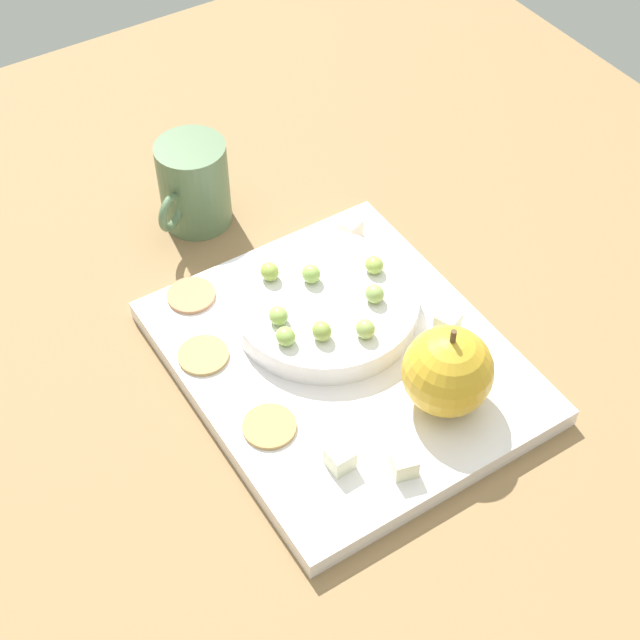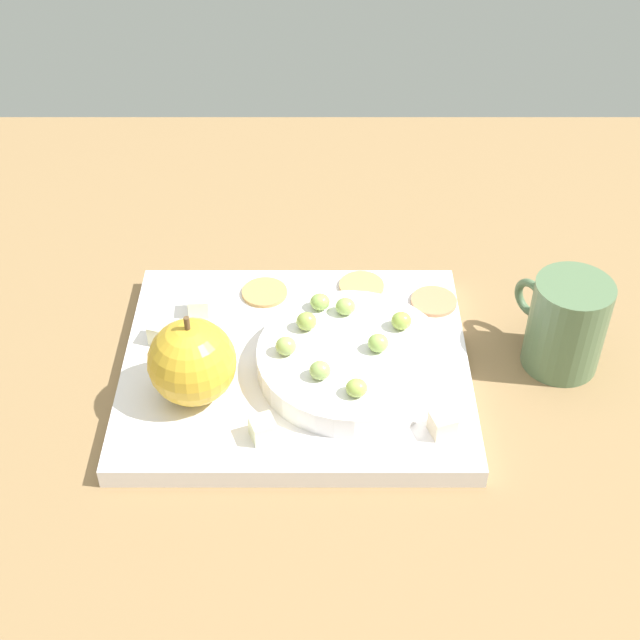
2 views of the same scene
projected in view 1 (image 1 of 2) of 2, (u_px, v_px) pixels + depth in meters
The scene contains 21 objects.
table at pixel (350, 358), 92.02cm from camera, with size 123.44×107.32×4.60cm, color olive.
platter at pixel (343, 361), 87.46cm from camera, with size 32.52×27.40×1.95cm, color white.
serving_dish at pixel (325, 304), 89.27cm from camera, with size 17.53×17.53×2.38cm, color white.
apple_whole at pixel (448, 371), 80.39cm from camera, with size 7.85×7.85×7.85cm, color gold.
apple_stem at pixel (453, 336), 77.02cm from camera, with size 0.50×0.50×1.20cm, color brown.
cheese_cube_0 at pixel (350, 228), 96.51cm from camera, with size 2.01×2.01×2.01cm, color #F9E3BE.
cheese_cube_1 at pixel (404, 464), 77.69cm from camera, with size 2.01×2.01×2.01cm, color #ECE9C0.
cheese_cube_2 at pixel (448, 322), 88.01cm from camera, with size 2.01×2.01×2.01cm, color #EEF4C6.
cheese_cube_3 at pixel (340, 458), 78.06cm from camera, with size 2.01×2.01×2.01cm, color #F2F0C9.
cracker_0 at pixel (191, 295), 91.40cm from camera, with size 4.66×4.66×0.40cm, color tan.
cracker_1 at pixel (203, 355), 86.42cm from camera, with size 4.66×4.66×0.40cm, color tan.
cracker_2 at pixel (269, 426), 81.16cm from camera, with size 4.66×4.66×0.40cm, color tan.
grape_0 at pixel (270, 272), 89.26cm from camera, with size 1.91×1.72×1.72cm, color #9CB64A.
grape_1 at pixel (365, 329), 84.46cm from camera, with size 1.91×1.72×1.76cm, color #99B25B.
grape_2 at pixel (278, 316), 85.59cm from camera, with size 1.91×1.72×1.65cm, color #99B959.
grape_3 at pixel (322, 331), 84.26cm from camera, with size 1.91×1.72×1.81cm, color #95AD4D.
grape_4 at pixel (288, 340), 83.72cm from camera, with size 1.91×1.72×1.60cm, color #92B655.
grape_5 at pixel (376, 295), 87.23cm from camera, with size 1.91×1.72×1.69cm, color #95B35D.
grape_6 at pixel (311, 274), 89.05cm from camera, with size 1.91×1.72×1.75cm, color #9BC05A.
grape_7 at pixel (374, 265), 89.93cm from camera, with size 1.91×1.72×1.60cm, color #A0BD52.
cup at pixel (193, 184), 98.33cm from camera, with size 7.79×9.54×9.50cm.
Camera 1 is at (-48.11, 33.92, 73.18)cm, focal length 53.74 mm.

